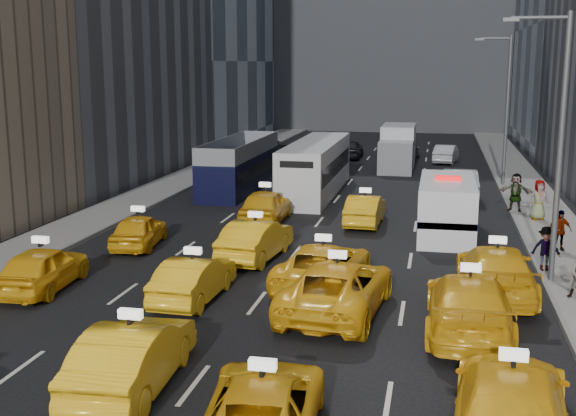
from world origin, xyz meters
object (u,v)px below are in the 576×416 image
at_px(city_bus, 316,168).
at_px(box_truck, 398,148).
at_px(nypd_van, 447,208).
at_px(double_decker, 240,165).

relative_size(city_bus, box_truck, 1.76).
relative_size(nypd_van, city_bus, 0.53).
bearing_deg(double_decker, city_bus, 2.50).
distance_m(city_bus, box_truck, 11.53).
relative_size(double_decker, city_bus, 0.88).
bearing_deg(box_truck, nypd_van, -81.60).
bearing_deg(double_decker, box_truck, 57.55).
bearing_deg(nypd_van, double_decker, 147.96).
bearing_deg(nypd_van, city_bus, 135.17).
bearing_deg(city_bus, box_truck, 76.85).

